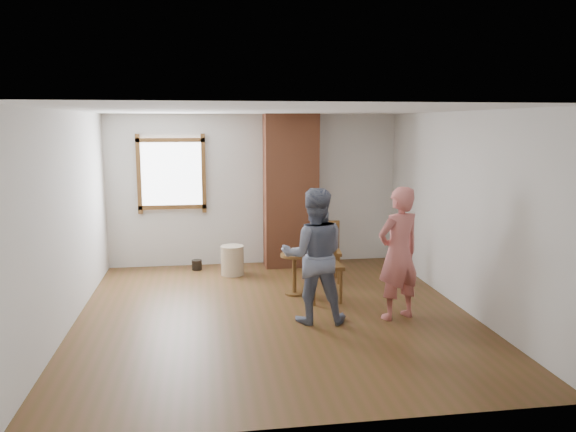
# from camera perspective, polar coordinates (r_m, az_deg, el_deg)

# --- Properties ---
(ground) EXTENTS (5.50, 5.50, 0.00)m
(ground) POSITION_cam_1_polar(r_m,az_deg,el_deg) (7.38, -1.38, -9.92)
(ground) COLOR brown
(ground) RESTS_ON ground
(room_shell) EXTENTS (5.04, 5.52, 2.62)m
(room_shell) POSITION_cam_1_polar(r_m,az_deg,el_deg) (7.59, -2.43, 4.61)
(room_shell) COLOR silver
(room_shell) RESTS_ON ground
(brick_chimney) EXTENTS (0.90, 0.50, 2.60)m
(brick_chimney) POSITION_cam_1_polar(r_m,az_deg,el_deg) (9.59, 0.27, 2.57)
(brick_chimney) COLOR #AA5E3C
(brick_chimney) RESTS_ON ground
(stoneware_crock) EXTENTS (0.45, 0.45, 0.48)m
(stoneware_crock) POSITION_cam_1_polar(r_m,az_deg,el_deg) (9.20, -5.68, -4.49)
(stoneware_crock) COLOR #C5B38E
(stoneware_crock) RESTS_ON ground
(dark_pot) EXTENTS (0.20, 0.20, 0.17)m
(dark_pot) POSITION_cam_1_polar(r_m,az_deg,el_deg) (9.60, -9.25, -4.93)
(dark_pot) COLOR black
(dark_pot) RESTS_ON ground
(dining_chair_left) EXTENTS (0.48, 0.48, 0.99)m
(dining_chair_left) POSITION_cam_1_polar(r_m,az_deg,el_deg) (7.85, 3.55, -4.50)
(dining_chair_left) COLOR brown
(dining_chair_left) RESTS_ON ground
(dining_chair_right) EXTENTS (0.49, 0.49, 0.93)m
(dining_chair_right) POSITION_cam_1_polar(r_m,az_deg,el_deg) (8.81, 3.90, -3.22)
(dining_chair_right) COLOR brown
(dining_chair_right) RESTS_ON ground
(side_table) EXTENTS (0.40, 0.40, 0.60)m
(side_table) POSITION_cam_1_polar(r_m,az_deg,el_deg) (8.08, 0.65, -5.21)
(side_table) COLOR brown
(side_table) RESTS_ON ground
(cake_plate) EXTENTS (0.18, 0.18, 0.01)m
(cake_plate) POSITION_cam_1_polar(r_m,az_deg,el_deg) (8.03, 0.65, -3.82)
(cake_plate) COLOR white
(cake_plate) RESTS_ON side_table
(cake_slice) EXTENTS (0.08, 0.07, 0.06)m
(cake_slice) POSITION_cam_1_polar(r_m,az_deg,el_deg) (8.02, 0.72, -3.59)
(cake_slice) COLOR white
(cake_slice) RESTS_ON cake_plate
(man) EXTENTS (0.88, 0.73, 1.67)m
(man) POSITION_cam_1_polar(r_m,az_deg,el_deg) (6.90, 2.66, -4.04)
(man) COLOR #151D3C
(man) RESTS_ON ground
(person_pink) EXTENTS (0.71, 0.59, 1.68)m
(person_pink) POSITION_cam_1_polar(r_m,az_deg,el_deg) (7.14, 11.16, -3.75)
(person_pink) COLOR #CD6B66
(person_pink) RESTS_ON ground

